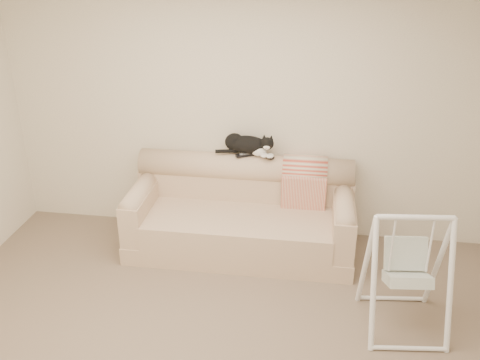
# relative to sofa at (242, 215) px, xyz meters

# --- Properties ---
(ground_plane) EXTENTS (5.00, 5.00, 0.00)m
(ground_plane) POSITION_rel_sofa_xyz_m (0.06, -1.62, -0.35)
(ground_plane) COLOR #6C5C4C
(ground_plane) RESTS_ON ground
(room_shell) EXTENTS (5.04, 4.04, 2.60)m
(room_shell) POSITION_rel_sofa_xyz_m (0.06, -1.62, 1.18)
(room_shell) COLOR beige
(room_shell) RESTS_ON ground
(sofa) EXTENTS (2.20, 0.93, 0.90)m
(sofa) POSITION_rel_sofa_xyz_m (0.00, 0.00, 0.00)
(sofa) COLOR #BBA494
(sofa) RESTS_ON ground
(remote_a) EXTENTS (0.18, 0.12, 0.03)m
(remote_a) POSITION_rel_sofa_xyz_m (-0.00, 0.22, 0.56)
(remote_a) COLOR black
(remote_a) RESTS_ON sofa
(remote_b) EXTENTS (0.17, 0.14, 0.02)m
(remote_b) POSITION_rel_sofa_xyz_m (0.21, 0.23, 0.56)
(remote_b) COLOR black
(remote_b) RESTS_ON sofa
(tuxedo_cat) EXTENTS (0.60, 0.28, 0.23)m
(tuxedo_cat) POSITION_rel_sofa_xyz_m (0.03, 0.25, 0.66)
(tuxedo_cat) COLOR black
(tuxedo_cat) RESTS_ON sofa
(throw_blanket) EXTENTS (0.43, 0.38, 0.58)m
(throw_blanket) POSITION_rel_sofa_xyz_m (0.60, 0.23, 0.37)
(throw_blanket) COLOR #C74432
(throw_blanket) RESTS_ON sofa
(baby_swing) EXTENTS (0.69, 0.72, 1.02)m
(baby_swing) POSITION_rel_sofa_xyz_m (1.45, -1.01, 0.16)
(baby_swing) COLOR white
(baby_swing) RESTS_ON ground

